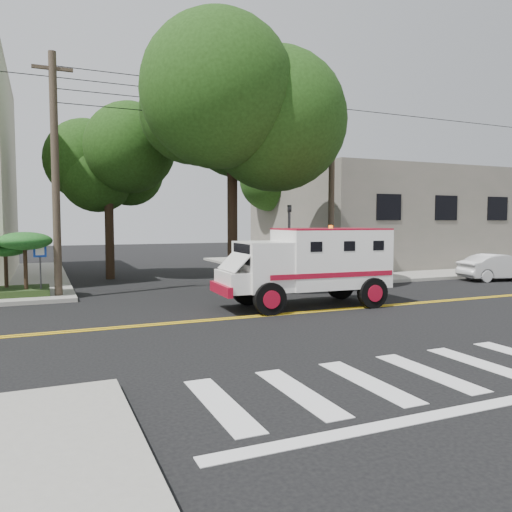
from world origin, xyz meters
name	(u,v)px	position (x,y,z in m)	size (l,w,h in m)	color
ground	(262,316)	(0.00, 0.00, 0.00)	(100.00, 100.00, 0.00)	black
sidewalk_ne	(365,264)	(13.50, 13.50, 0.07)	(17.00, 17.00, 0.15)	gray
building_right	(380,217)	(15.00, 14.00, 3.15)	(14.00, 12.00, 6.00)	#69665A
utility_pole_left	(55,177)	(-5.60, 6.00, 4.50)	(0.28, 0.28, 9.00)	#382D23
utility_pole_right	(331,187)	(6.30, 6.20, 4.50)	(0.28, 0.28, 9.00)	#382D23
tree_main	(244,120)	(1.94, 6.21, 7.20)	(6.08, 5.70, 9.85)	black
tree_left	(115,164)	(-2.68, 11.79, 5.73)	(4.48, 4.20, 7.70)	black
tree_right	(287,173)	(8.84, 15.77, 6.09)	(4.80, 4.50, 8.20)	black
traffic_signal	(289,237)	(3.80, 5.60, 2.23)	(0.15, 0.18, 3.60)	#3F3F42
accessibility_sign	(40,263)	(-6.20, 6.17, 1.37)	(0.45, 0.10, 2.02)	#3F3F42
palm_planter	(3,255)	(-7.44, 6.62, 1.65)	(3.52, 2.63, 2.36)	#1E3314
armored_truck	(311,262)	(2.25, 0.95, 1.51)	(5.92, 2.57, 2.66)	white
parked_sedan	(499,267)	(14.42, 3.80, 0.65)	(1.37, 3.93, 1.30)	beige
pedestrian_a	(332,261)	(5.93, 5.50, 1.10)	(0.69, 0.45, 1.90)	gray
pedestrian_b	(340,260)	(6.51, 5.73, 1.10)	(0.92, 0.72, 1.90)	gray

